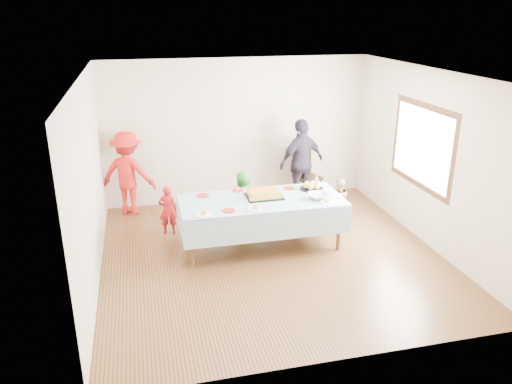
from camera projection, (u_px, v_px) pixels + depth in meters
ground at (271, 255)px, 7.58m from camera, size 5.00×5.00×0.00m
room_walls at (276, 141)px, 6.98m from camera, size 5.04×5.04×2.72m
party_table at (261, 203)px, 7.64m from camera, size 2.50×1.10×0.78m
birthday_cake at (264, 194)px, 7.70m from camera, size 0.56×0.43×0.10m
rolls_tray at (312, 186)px, 8.02m from camera, size 0.38×0.38×0.11m
punch_bowl at (318, 196)px, 7.64m from camera, size 0.32×0.32×0.08m
party_hat at (317, 179)px, 8.24m from camera, size 0.10×0.10×0.17m
fork_pile at (307, 198)px, 7.59m from camera, size 0.24×0.18×0.07m
plate_red_far_a at (203, 196)px, 7.75m from camera, size 0.19×0.19×0.01m
plate_red_far_b at (238, 191)px, 7.96m from camera, size 0.18×0.18×0.01m
plate_red_far_c at (259, 191)px, 7.95m from camera, size 0.17×0.17×0.01m
plate_red_far_d at (289, 188)px, 8.07m from camera, size 0.18×0.18×0.01m
plate_red_near at (228, 211)px, 7.17m from camera, size 0.19×0.19×0.01m
plate_white_left at (203, 214)px, 7.04m from camera, size 0.24×0.24×0.01m
plate_white_mid at (255, 209)px, 7.23m from camera, size 0.20×0.20×0.01m
plate_white_right at (327, 202)px, 7.48m from camera, size 0.22×0.22×0.01m
dining_chair at (305, 172)px, 9.63m from camera, size 0.55×0.55×1.00m
toddler_left at (168, 210)px, 8.19m from camera, size 0.32×0.22×0.83m
toddler_mid at (243, 197)px, 8.63m from camera, size 0.49×0.36×0.92m
toddler_right at (338, 201)px, 8.58m from camera, size 0.47×0.41×0.80m
adult_left at (128, 173)px, 8.87m from camera, size 1.12×0.90×1.52m
adult_right at (301, 162)px, 9.30m from camera, size 1.04×0.70×1.64m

